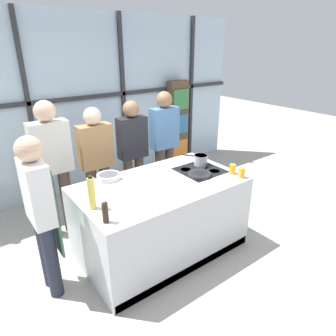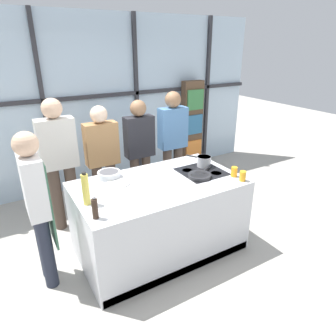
{
  "view_description": "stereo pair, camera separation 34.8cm",
  "coord_description": "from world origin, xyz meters",
  "px_view_note": "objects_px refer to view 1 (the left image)",
  "views": [
    {
      "loc": [
        -1.75,
        -2.47,
        2.34
      ],
      "look_at": [
        0.18,
        0.1,
        0.99
      ],
      "focal_mm": 32.0,
      "sensor_mm": 36.0,
      "label": 1
    },
    {
      "loc": [
        -1.46,
        -2.66,
        2.34
      ],
      "look_at": [
        0.18,
        0.1,
        0.99
      ],
      "focal_mm": 32.0,
      "sensor_mm": 36.0,
      "label": 2
    }
  ],
  "objects_px": {
    "frying_pan": "(200,174)",
    "white_plate": "(120,186)",
    "spectator_far_right": "(164,140)",
    "juice_glass_near": "(242,173)",
    "chef": "(41,209)",
    "spectator_center_left": "(97,160)",
    "pepper_grinder": "(105,212)",
    "oil_bottle": "(92,193)",
    "spectator_far_left": "(53,163)",
    "juice_glass_far": "(232,169)",
    "spectator_center_right": "(133,150)",
    "mixing_bowl": "(109,177)",
    "saucepan": "(201,160)"
  },
  "relations": [
    {
      "from": "juice_glass_near",
      "to": "chef",
      "type": "bearing_deg",
      "value": 164.53
    },
    {
      "from": "spectator_far_right",
      "to": "saucepan",
      "type": "relative_size",
      "value": 5.64
    },
    {
      "from": "saucepan",
      "to": "mixing_bowl",
      "type": "relative_size",
      "value": 1.13
    },
    {
      "from": "frying_pan",
      "to": "white_plate",
      "type": "relative_size",
      "value": 1.77
    },
    {
      "from": "oil_bottle",
      "to": "juice_glass_near",
      "type": "relative_size",
      "value": 2.88
    },
    {
      "from": "juice_glass_near",
      "to": "juice_glass_far",
      "type": "relative_size",
      "value": 1.0
    },
    {
      "from": "chef",
      "to": "spectator_center_right",
      "type": "distance_m",
      "value": 1.8
    },
    {
      "from": "mixing_bowl",
      "to": "pepper_grinder",
      "type": "relative_size",
      "value": 1.19
    },
    {
      "from": "chef",
      "to": "spectator_center_left",
      "type": "distance_m",
      "value": 1.36
    },
    {
      "from": "spectator_far_left",
      "to": "white_plate",
      "type": "xyz_separation_m",
      "value": [
        0.43,
        -0.88,
        -0.09
      ]
    },
    {
      "from": "white_plate",
      "to": "spectator_far_right",
      "type": "bearing_deg",
      "value": 35.2
    },
    {
      "from": "spectator_center_right",
      "to": "white_plate",
      "type": "bearing_deg",
      "value": 52.02
    },
    {
      "from": "chef",
      "to": "spectator_center_right",
      "type": "relative_size",
      "value": 1.01
    },
    {
      "from": "frying_pan",
      "to": "juice_glass_far",
      "type": "xyz_separation_m",
      "value": [
        0.36,
        -0.19,
        0.04
      ]
    },
    {
      "from": "mixing_bowl",
      "to": "spectator_far_right",
      "type": "bearing_deg",
      "value": 27.5
    },
    {
      "from": "oil_bottle",
      "to": "pepper_grinder",
      "type": "bearing_deg",
      "value": -91.96
    },
    {
      "from": "spectator_center_right",
      "to": "spectator_far_right",
      "type": "distance_m",
      "value": 0.56
    },
    {
      "from": "mixing_bowl",
      "to": "oil_bottle",
      "type": "relative_size",
      "value": 0.8
    },
    {
      "from": "spectator_center_left",
      "to": "pepper_grinder",
      "type": "distance_m",
      "value": 1.55
    },
    {
      "from": "spectator_far_right",
      "to": "oil_bottle",
      "type": "height_order",
      "value": "spectator_far_right"
    },
    {
      "from": "chef",
      "to": "juice_glass_near",
      "type": "distance_m",
      "value": 2.17
    },
    {
      "from": "spectator_center_left",
      "to": "spectator_far_right",
      "type": "distance_m",
      "value": 1.12
    },
    {
      "from": "chef",
      "to": "spectator_center_right",
      "type": "xyz_separation_m",
      "value": [
        1.54,
        0.94,
        -0.01
      ]
    },
    {
      "from": "spectator_far_left",
      "to": "spectator_center_right",
      "type": "distance_m",
      "value": 1.12
    },
    {
      "from": "spectator_center_right",
      "to": "pepper_grinder",
      "type": "bearing_deg",
      "value": 51.99
    },
    {
      "from": "spectator_far_right",
      "to": "juice_glass_near",
      "type": "xyz_separation_m",
      "value": [
        -0.01,
        -1.52,
        -0.02
      ]
    },
    {
      "from": "spectator_far_left",
      "to": "pepper_grinder",
      "type": "xyz_separation_m",
      "value": [
        -0.0,
        -1.44,
        0.0
      ]
    },
    {
      "from": "spectator_far_left",
      "to": "chef",
      "type": "bearing_deg",
      "value": 66.38
    },
    {
      "from": "spectator_far_left",
      "to": "juice_glass_far",
      "type": "xyz_separation_m",
      "value": [
        1.68,
        -1.38,
        -0.04
      ]
    },
    {
      "from": "mixing_bowl",
      "to": "juice_glass_near",
      "type": "distance_m",
      "value": 1.53
    },
    {
      "from": "frying_pan",
      "to": "white_plate",
      "type": "bearing_deg",
      "value": 160.37
    },
    {
      "from": "chef",
      "to": "juice_glass_near",
      "type": "xyz_separation_m",
      "value": [
        2.09,
        -0.58,
        0.02
      ]
    },
    {
      "from": "frying_pan",
      "to": "oil_bottle",
      "type": "relative_size",
      "value": 1.32
    },
    {
      "from": "frying_pan",
      "to": "oil_bottle",
      "type": "distance_m",
      "value": 1.32
    },
    {
      "from": "spectator_far_right",
      "to": "juice_glass_near",
      "type": "relative_size",
      "value": 14.54
    },
    {
      "from": "mixing_bowl",
      "to": "juice_glass_far",
      "type": "distance_m",
      "value": 1.46
    },
    {
      "from": "spectator_center_right",
      "to": "frying_pan",
      "type": "bearing_deg",
      "value": 99.32
    },
    {
      "from": "spectator_far_left",
      "to": "mixing_bowl",
      "type": "bearing_deg",
      "value": 121.81
    },
    {
      "from": "spectator_center_left",
      "to": "spectator_far_right",
      "type": "relative_size",
      "value": 0.94
    },
    {
      "from": "saucepan",
      "to": "oil_bottle",
      "type": "height_order",
      "value": "oil_bottle"
    },
    {
      "from": "chef",
      "to": "spectator_center_left",
      "type": "relative_size",
      "value": 1.02
    },
    {
      "from": "oil_bottle",
      "to": "juice_glass_near",
      "type": "height_order",
      "value": "oil_bottle"
    },
    {
      "from": "saucepan",
      "to": "juice_glass_near",
      "type": "relative_size",
      "value": 2.58
    },
    {
      "from": "chef",
      "to": "frying_pan",
      "type": "distance_m",
      "value": 1.75
    },
    {
      "from": "oil_bottle",
      "to": "frying_pan",
      "type": "bearing_deg",
      "value": -2.1
    },
    {
      "from": "chef",
      "to": "frying_pan",
      "type": "bearing_deg",
      "value": 81.68
    },
    {
      "from": "oil_bottle",
      "to": "pepper_grinder",
      "type": "height_order",
      "value": "oil_bottle"
    },
    {
      "from": "spectator_far_right",
      "to": "spectator_center_left",
      "type": "bearing_deg",
      "value": 0.0
    },
    {
      "from": "white_plate",
      "to": "juice_glass_far",
      "type": "relative_size",
      "value": 2.16
    },
    {
      "from": "spectator_center_left",
      "to": "frying_pan",
      "type": "bearing_deg",
      "value": 122.33
    }
  ]
}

